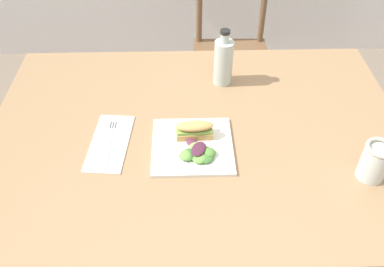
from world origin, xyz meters
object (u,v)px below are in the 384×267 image
(fork_on_napkin, at_px, (111,138))
(dining_table, at_px, (197,155))
(chair_wooden_far, at_px, (231,54))
(bottle_cold_brew, at_px, (223,64))
(sandwich_half_front, at_px, (195,130))
(plate_lunch, at_px, (192,146))
(mason_jar_iced_tea, at_px, (375,163))

(fork_on_napkin, bearing_deg, dining_table, 6.29)
(chair_wooden_far, bearing_deg, bottle_cold_brew, -99.98)
(sandwich_half_front, relative_size, fork_on_napkin, 0.63)
(bottle_cold_brew, bearing_deg, chair_wooden_far, 80.02)
(chair_wooden_far, height_order, plate_lunch, chair_wooden_far)
(bottle_cold_brew, bearing_deg, fork_on_napkin, -141.57)
(dining_table, relative_size, sandwich_half_front, 11.46)
(chair_wooden_far, relative_size, plate_lunch, 3.53)
(sandwich_half_front, relative_size, mason_jar_iced_tea, 1.01)
(dining_table, distance_m, bottle_cold_brew, 0.34)
(dining_table, xyz_separation_m, sandwich_half_front, (-0.01, -0.03, 0.15))
(dining_table, xyz_separation_m, fork_on_napkin, (-0.27, -0.03, 0.12))
(dining_table, distance_m, chair_wooden_far, 0.97)
(chair_wooden_far, distance_m, mason_jar_iced_tea, 1.21)
(dining_table, bearing_deg, fork_on_napkin, -173.71)
(fork_on_napkin, height_order, bottle_cold_brew, bottle_cold_brew)
(dining_table, height_order, mason_jar_iced_tea, mason_jar_iced_tea)
(chair_wooden_far, xyz_separation_m, sandwich_half_front, (-0.23, -0.96, 0.33))
(chair_wooden_far, distance_m, sandwich_half_front, 1.04)
(dining_table, bearing_deg, plate_lunch, -104.72)
(mason_jar_iced_tea, bearing_deg, plate_lunch, 165.71)
(bottle_cold_brew, bearing_deg, mason_jar_iced_tea, -50.56)
(chair_wooden_far, distance_m, plate_lunch, 1.07)
(dining_table, relative_size, chair_wooden_far, 1.55)
(plate_lunch, height_order, bottle_cold_brew, bottle_cold_brew)
(mason_jar_iced_tea, bearing_deg, fork_on_napkin, 167.36)
(plate_lunch, xyz_separation_m, fork_on_napkin, (-0.26, 0.04, 0.00))
(sandwich_half_front, distance_m, bottle_cold_brew, 0.32)
(chair_wooden_far, distance_m, fork_on_napkin, 1.11)
(dining_table, height_order, plate_lunch, plate_lunch)
(plate_lunch, bearing_deg, fork_on_napkin, 170.68)
(dining_table, height_order, fork_on_napkin, fork_on_napkin)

